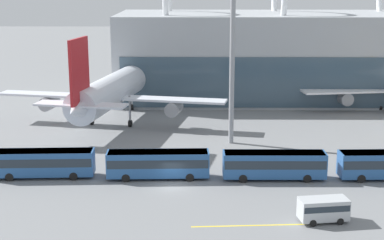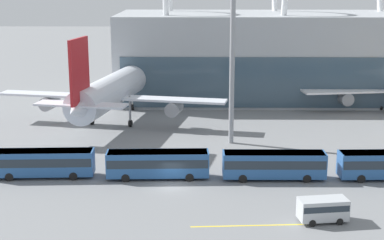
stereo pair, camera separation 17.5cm
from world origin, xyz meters
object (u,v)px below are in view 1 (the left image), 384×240
airliner_at_gate_near (112,91)px  shuttle_bus_1 (43,162)px  service_van_foreground (323,208)px  shuttle_bus_2 (158,163)px  shuttle_bus_3 (274,163)px  floodlight_mast (233,27)px

airliner_at_gate_near → shuttle_bus_1: bearing=-179.3°
airliner_at_gate_near → service_van_foreground: airliner_at_gate_near is taller
shuttle_bus_1 → service_van_foreground: bearing=-25.2°
airliner_at_gate_near → shuttle_bus_2: (9.32, -26.47, -3.68)m
airliner_at_gate_near → shuttle_bus_2: bearing=-149.8°
airliner_at_gate_near → shuttle_bus_3: 35.55m
shuttle_bus_3 → service_van_foreground: shuttle_bus_3 is taller
shuttle_bus_3 → floodlight_mast: 22.16m
shuttle_bus_2 → shuttle_bus_3: bearing=-2.9°
shuttle_bus_2 → service_van_foreground: bearing=-38.5°
airliner_at_gate_near → shuttle_bus_3: airliner_at_gate_near is taller
shuttle_bus_1 → floodlight_mast: 31.93m
airliner_at_gate_near → service_van_foreground: size_ratio=7.42×
service_van_foreground → floodlight_mast: bearing=-83.6°
airliner_at_gate_near → floodlight_mast: 24.57m
shuttle_bus_2 → shuttle_bus_3: (13.98, -0.13, 0.00)m
shuttle_bus_2 → shuttle_bus_3: size_ratio=1.01×
airliner_at_gate_near → shuttle_bus_3: size_ratio=3.08×
shuttle_bus_2 → service_van_foreground: 21.48m
airliner_at_gate_near → shuttle_bus_2: airliner_at_gate_near is taller
shuttle_bus_1 → shuttle_bus_3: same height
airliner_at_gate_near → floodlight_mast: bearing=-109.0°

